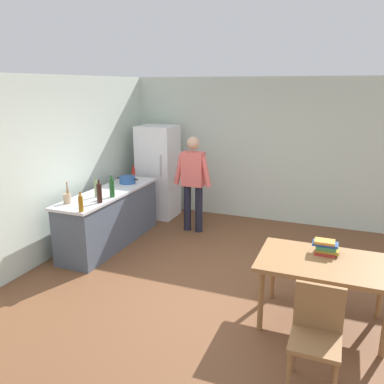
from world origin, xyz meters
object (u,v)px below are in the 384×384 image
bottle_vinegar_tall (96,188)px  book_stack (326,247)px  bottle_sauce_red (133,173)px  bottle_oil_amber (81,203)px  refrigerator (158,172)px  person (193,178)px  dining_table (325,268)px  chair (317,330)px  bottle_wine_green (112,188)px  utensil_jar (67,198)px  bottle_wine_dark (99,193)px  cooking_pot (127,180)px

bottle_vinegar_tall → book_stack: bottle_vinegar_tall is taller
bottle_sauce_red → bottle_oil_amber: (0.34, -2.00, 0.02)m
refrigerator → bottle_vinegar_tall: 1.96m
person → bottle_sauce_red: person is taller
bottle_sauce_red → book_stack: size_ratio=0.84×
bottle_vinegar_tall → book_stack: bearing=-9.3°
dining_table → chair: bearing=-90.0°
bottle_wine_green → bottle_vinegar_tall: size_ratio=1.06×
refrigerator → bottle_sauce_red: (-0.19, -0.63, 0.10)m
utensil_jar → bottle_wine_dark: bottle_wine_dark is taller
chair → bottle_vinegar_tall: 3.83m
bottle_vinegar_tall → cooking_pot: bearing=90.3°
refrigerator → cooking_pot: 1.03m
refrigerator → bottle_wine_green: refrigerator is taller
bottle_sauce_red → bottle_wine_dark: 1.59m
chair → utensil_jar: bearing=164.4°
utensil_jar → bottle_sauce_red: size_ratio=1.33×
bottle_wine_green → book_stack: bottle_wine_green is taller
bottle_wine_green → utensil_jar: bearing=-129.1°
dining_table → refrigerator: bearing=140.7°
person → utensil_jar: bearing=-124.0°
person → bottle_wine_dark: size_ratio=5.00×
dining_table → bottle_wine_dark: (-3.17, 0.51, 0.37)m
utensil_jar → bottle_oil_amber: (0.42, -0.25, 0.04)m
chair → bottle_wine_green: size_ratio=2.68×
bottle_sauce_red → bottle_wine_green: bearing=-74.9°
utensil_jar → bottle_vinegar_tall: same height
dining_table → book_stack: book_stack is taller
bottle_oil_amber → bottle_wine_green: bearing=90.2°
person → bottle_sauce_red: size_ratio=7.08×
utensil_jar → bottle_vinegar_tall: size_ratio=1.00×
cooking_pot → person: bearing=24.3°
person → dining_table: person is taller
chair → bottle_wine_dark: 3.53m
dining_table → chair: (-0.00, -0.97, -0.14)m
bottle_vinegar_tall → bottle_oil_amber: bearing=-71.5°
bottle_wine_green → bottle_wine_dark: bearing=-91.1°
chair → book_stack: (-0.02, 1.17, 0.29)m
bottle_sauce_red → bottle_wine_green: (0.33, -1.24, 0.05)m
refrigerator → utensil_jar: bearing=-96.8°
bottle_sauce_red → bottle_wine_green: 1.28m
utensil_jar → book_stack: (3.57, -0.12, -0.15)m
bottle_oil_amber → book_stack: bottle_oil_amber is taller
refrigerator → dining_table: refrigerator is taller
chair → bottle_wine_dark: bottle_wine_dark is taller
bottle_sauce_red → book_stack: 3.96m
bottle_wine_dark → bottle_wine_green: bearing=88.9°
dining_table → bottle_wine_dark: bearing=170.8°
utensil_jar → bottle_sauce_red: (0.09, 1.76, 0.02)m
bottle_wine_green → person: bearing=58.3°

